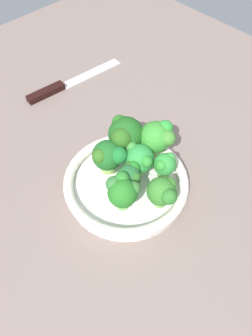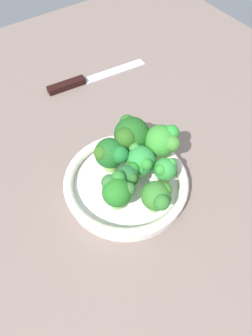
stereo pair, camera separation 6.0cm
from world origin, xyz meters
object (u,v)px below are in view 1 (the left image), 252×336
at_px(broccoli_floret_3, 163,192).
at_px(broccoli_floret_7, 109,157).
at_px(broccoli_floret_2, 130,176).
at_px(broccoli_floret_1, 122,191).
at_px(broccoli_floret_0, 165,165).
at_px(bowl, 126,183).
at_px(knife, 63,85).
at_px(broccoli_floret_6, 139,158).
at_px(broccoli_floret_5, 125,134).
at_px(broccoli_floret_4, 157,136).

height_order(broccoli_floret_3, broccoli_floret_7, broccoli_floret_7).
height_order(broccoli_floret_2, broccoli_floret_3, broccoli_floret_3).
xyz_separation_m(broccoli_floret_2, broccoli_floret_7, (0.00, -0.05, 0.01)).
distance_m(broccoli_floret_1, broccoli_floret_2, 0.04).
relative_size(broccoli_floret_0, broccoli_floret_2, 0.98).
height_order(bowl, broccoli_floret_7, broccoli_floret_7).
relative_size(broccoli_floret_1, knife, 0.24).
distance_m(broccoli_floret_1, broccoli_floret_7, 0.08).
bearing_deg(broccoli_floret_3, broccoli_floret_6, -106.05).
relative_size(broccoli_floret_0, broccoli_floret_5, 0.67).
height_order(bowl, broccoli_floret_0, broccoli_floret_0).
height_order(broccoli_floret_3, broccoli_floret_5, broccoli_floret_5).
distance_m(bowl, broccoli_floret_5, 0.09).
xyz_separation_m(broccoli_floret_2, broccoli_floret_3, (-0.01, 0.06, 0.00)).
relative_size(broccoli_floret_3, broccoli_floret_5, 0.75).
relative_size(broccoli_floret_3, knife, 0.23).
relative_size(broccoli_floret_0, broccoli_floret_1, 0.84).
bearing_deg(broccoli_floret_5, broccoli_floret_3, 74.27).
height_order(broccoli_floret_0, broccoli_floret_2, same).
relative_size(bowl, broccoli_floret_4, 3.12).
bearing_deg(broccoli_floret_3, broccoli_floret_7, -82.39).
bearing_deg(knife, broccoli_floret_2, 72.85).
xyz_separation_m(broccoli_floret_5, broccoli_floret_6, (0.01, 0.05, -0.01)).
bearing_deg(broccoli_floret_2, knife, -107.15).
distance_m(broccoli_floret_0, broccoli_floret_1, 0.10).
xyz_separation_m(broccoli_floret_1, broccoli_floret_5, (-0.09, -0.08, 0.01)).
distance_m(broccoli_floret_0, broccoli_floret_2, 0.07).
bearing_deg(broccoli_floret_6, broccoli_floret_1, 24.65).
height_order(broccoli_floret_1, knife, broccoli_floret_1).
distance_m(broccoli_floret_2, broccoli_floret_7, 0.05).
xyz_separation_m(bowl, broccoli_floret_0, (-0.05, 0.04, 0.05)).
xyz_separation_m(broccoli_floret_5, broccoli_floret_7, (0.05, 0.01, -0.01)).
bearing_deg(bowl, broccoli_floret_1, 40.00).
bearing_deg(knife, broccoli_floret_1, 68.74).
bearing_deg(broccoli_floret_0, broccoli_floret_1, -4.59).
bearing_deg(broccoli_floret_4, broccoli_floret_3, 47.93).
distance_m(broccoli_floret_2, broccoli_floret_4, 0.10).
height_order(broccoli_floret_3, broccoli_floret_6, broccoli_floret_6).
bearing_deg(broccoli_floret_6, knife, -101.84).
distance_m(broccoli_floret_4, knife, 0.33).
distance_m(broccoli_floret_1, broccoli_floret_3, 0.07).
bearing_deg(broccoli_floret_0, broccoli_floret_3, 39.46).
height_order(broccoli_floret_1, broccoli_floret_5, broccoli_floret_5).
bearing_deg(broccoli_floret_4, broccoli_floret_6, 7.17).
height_order(broccoli_floret_6, broccoli_floret_7, broccoli_floret_7).
height_order(broccoli_floret_0, broccoli_floret_7, broccoli_floret_7).
xyz_separation_m(broccoli_floret_6, knife, (-0.07, -0.33, -0.06)).
bearing_deg(broccoli_floret_7, broccoli_floret_2, 91.23).
relative_size(bowl, broccoli_floret_7, 3.49).
xyz_separation_m(bowl, broccoli_floret_4, (-0.08, -0.00, 0.06)).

